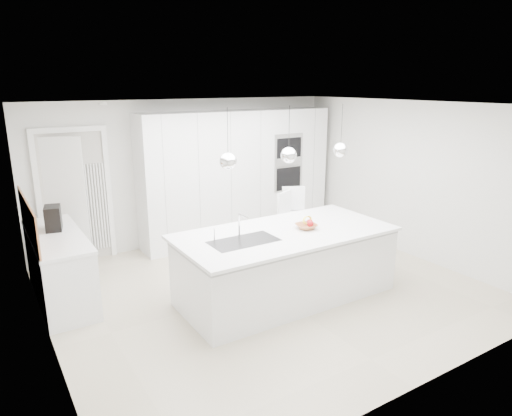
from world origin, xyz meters
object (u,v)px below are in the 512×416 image
island_base (287,266)px  fruit_bowl (306,226)px  bar_stool_right (298,224)px  espresso_machine (53,218)px  bar_stool_left (289,229)px

island_base → fruit_bowl: bearing=-2.5°
island_base → bar_stool_right: bar_stool_right is taller
espresso_machine → bar_stool_left: (3.24, -0.77, -0.50)m
island_base → bar_stool_left: bearing=52.5°
bar_stool_right → espresso_machine: bearing=-166.7°
fruit_bowl → espresso_machine: size_ratio=0.85×
fruit_bowl → bar_stool_right: size_ratio=0.24×
island_base → bar_stool_left: 1.18m
island_base → fruit_bowl: fruit_bowl is taller
fruit_bowl → bar_stool_left: (0.41, 0.95, -0.37)m
espresso_machine → bar_stool_right: espresso_machine is taller
island_base → bar_stool_right: (0.95, 1.00, 0.15)m
island_base → bar_stool_right: 1.39m
island_base → espresso_machine: espresso_machine is taller
espresso_machine → bar_stool_right: (3.48, -0.70, -0.48)m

